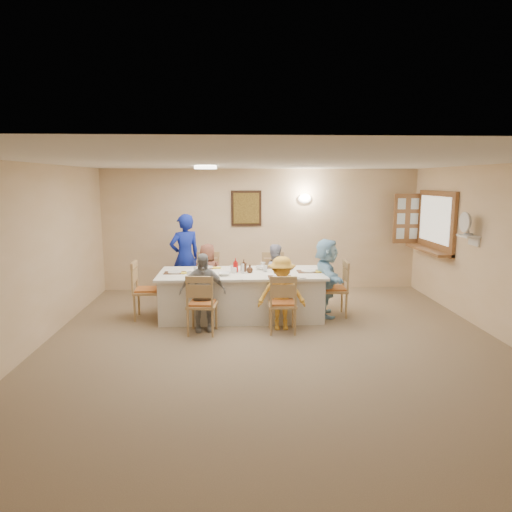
{
  "coord_description": "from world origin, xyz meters",
  "views": [
    {
      "loc": [
        -0.55,
        -5.9,
        2.27
      ],
      "look_at": [
        -0.2,
        1.4,
        1.05
      ],
      "focal_mm": 32.0,
      "sensor_mm": 36.0,
      "label": 1
    }
  ],
  "objects_px": {
    "serving_hatch": "(436,222)",
    "desk_fan": "(467,227)",
    "diner_front_left": "(203,292)",
    "diner_back_left": "(208,275)",
    "chair_front_right": "(282,303)",
    "chair_right_end": "(333,288)",
    "diner_right_end": "(326,277)",
    "chair_back_right": "(273,279)",
    "chair_left_end": "(148,290)",
    "chair_front_left": "(202,303)",
    "diner_back_right": "(274,275)",
    "diner_front_right": "(282,293)",
    "caregiver": "(185,257)",
    "dining_table": "(242,295)",
    "chair_back_left": "(208,279)",
    "condiment_ketchup": "(236,265)"
  },
  "relations": [
    {
      "from": "desk_fan",
      "to": "diner_front_left",
      "type": "bearing_deg",
      "value": -176.91
    },
    {
      "from": "chair_back_right",
      "to": "diner_back_right",
      "type": "distance_m",
      "value": 0.15
    },
    {
      "from": "chair_front_left",
      "to": "serving_hatch",
      "type": "bearing_deg",
      "value": -151.76
    },
    {
      "from": "chair_front_left",
      "to": "diner_front_left",
      "type": "xyz_separation_m",
      "value": [
        0.0,
        0.12,
        0.14
      ]
    },
    {
      "from": "caregiver",
      "to": "desk_fan",
      "type": "bearing_deg",
      "value": 132.38
    },
    {
      "from": "serving_hatch",
      "to": "chair_back_right",
      "type": "xyz_separation_m",
      "value": [
        -3.05,
        -0.09,
        -1.03
      ]
    },
    {
      "from": "diner_back_right",
      "to": "diner_right_end",
      "type": "distance_m",
      "value": 1.07
    },
    {
      "from": "dining_table",
      "to": "chair_back_right",
      "type": "bearing_deg",
      "value": 53.13
    },
    {
      "from": "chair_back_right",
      "to": "chair_left_end",
      "type": "bearing_deg",
      "value": -157.21
    },
    {
      "from": "diner_back_left",
      "to": "diner_back_right",
      "type": "distance_m",
      "value": 1.2
    },
    {
      "from": "chair_front_left",
      "to": "diner_front_left",
      "type": "bearing_deg",
      "value": -83.49
    },
    {
      "from": "chair_front_right",
      "to": "chair_right_end",
      "type": "xyz_separation_m",
      "value": [
        0.95,
        0.8,
        0.02
      ]
    },
    {
      "from": "diner_front_right",
      "to": "caregiver",
      "type": "xyz_separation_m",
      "value": [
        -1.65,
        1.83,
        0.26
      ]
    },
    {
      "from": "diner_back_left",
      "to": "diner_back_right",
      "type": "height_order",
      "value": "diner_back_left"
    },
    {
      "from": "chair_front_right",
      "to": "diner_back_right",
      "type": "distance_m",
      "value": 1.48
    },
    {
      "from": "diner_front_right",
      "to": "diner_right_end",
      "type": "xyz_separation_m",
      "value": [
        0.82,
        0.68,
        0.09
      ]
    },
    {
      "from": "diner_front_left",
      "to": "chair_back_left",
      "type": "bearing_deg",
      "value": 83.64
    },
    {
      "from": "desk_fan",
      "to": "diner_right_end",
      "type": "bearing_deg",
      "value": 167.83
    },
    {
      "from": "serving_hatch",
      "to": "desk_fan",
      "type": "distance_m",
      "value": 1.36
    },
    {
      "from": "dining_table",
      "to": "chair_right_end",
      "type": "relative_size",
      "value": 2.9
    },
    {
      "from": "chair_front_left",
      "to": "caregiver",
      "type": "distance_m",
      "value": 2.03
    },
    {
      "from": "diner_front_left",
      "to": "condiment_ketchup",
      "type": "distance_m",
      "value": 0.9
    },
    {
      "from": "dining_table",
      "to": "chair_left_end",
      "type": "xyz_separation_m",
      "value": [
        -1.55,
        0.0,
        0.1
      ]
    },
    {
      "from": "diner_front_left",
      "to": "diner_right_end",
      "type": "bearing_deg",
      "value": 12.25
    },
    {
      "from": "dining_table",
      "to": "caregiver",
      "type": "bearing_deg",
      "value": 132.4
    },
    {
      "from": "chair_front_right",
      "to": "diner_back_left",
      "type": "relative_size",
      "value": 0.78
    },
    {
      "from": "chair_front_right",
      "to": "diner_right_end",
      "type": "xyz_separation_m",
      "value": [
        0.82,
        0.8,
        0.21
      ]
    },
    {
      "from": "dining_table",
      "to": "diner_back_right",
      "type": "height_order",
      "value": "diner_back_right"
    },
    {
      "from": "chair_left_end",
      "to": "diner_front_right",
      "type": "relative_size",
      "value": 0.85
    },
    {
      "from": "chair_front_right",
      "to": "chair_right_end",
      "type": "relative_size",
      "value": 0.96
    },
    {
      "from": "dining_table",
      "to": "diner_front_right",
      "type": "xyz_separation_m",
      "value": [
        0.6,
        -0.68,
        0.19
      ]
    },
    {
      "from": "chair_back_right",
      "to": "diner_right_end",
      "type": "bearing_deg",
      "value": -41.91
    },
    {
      "from": "chair_front_right",
      "to": "serving_hatch",
      "type": "bearing_deg",
      "value": -148.98
    },
    {
      "from": "chair_front_left",
      "to": "diner_right_end",
      "type": "xyz_separation_m",
      "value": [
        2.02,
        0.8,
        0.2
      ]
    },
    {
      "from": "dining_table",
      "to": "caregiver",
      "type": "distance_m",
      "value": 1.62
    },
    {
      "from": "diner_back_left",
      "to": "diner_back_right",
      "type": "xyz_separation_m",
      "value": [
        1.2,
        0.0,
        -0.01
      ]
    },
    {
      "from": "serving_hatch",
      "to": "caregiver",
      "type": "bearing_deg",
      "value": 176.87
    },
    {
      "from": "dining_table",
      "to": "diner_right_end",
      "type": "xyz_separation_m",
      "value": [
        1.42,
        0.0,
        0.28
      ]
    },
    {
      "from": "chair_back_right",
      "to": "chair_left_end",
      "type": "distance_m",
      "value": 2.29
    },
    {
      "from": "chair_back_left",
      "to": "dining_table",
      "type": "bearing_deg",
      "value": -53.4
    },
    {
      "from": "chair_back_left",
      "to": "caregiver",
      "type": "distance_m",
      "value": 0.67
    },
    {
      "from": "chair_back_right",
      "to": "chair_front_right",
      "type": "relative_size",
      "value": 1.05
    },
    {
      "from": "chair_back_right",
      "to": "chair_left_end",
      "type": "relative_size",
      "value": 0.98
    },
    {
      "from": "desk_fan",
      "to": "dining_table",
      "type": "relative_size",
      "value": 0.11
    },
    {
      "from": "chair_right_end",
      "to": "diner_right_end",
      "type": "relative_size",
      "value": 0.72
    },
    {
      "from": "desk_fan",
      "to": "condiment_ketchup",
      "type": "xyz_separation_m",
      "value": [
        -3.63,
        0.47,
        -0.67
      ]
    },
    {
      "from": "diner_back_right",
      "to": "diner_front_right",
      "type": "height_order",
      "value": "diner_front_right"
    },
    {
      "from": "desk_fan",
      "to": "dining_table",
      "type": "xyz_separation_m",
      "value": [
        -3.54,
        0.46,
        -1.17
      ]
    },
    {
      "from": "diner_back_left",
      "to": "diner_front_left",
      "type": "height_order",
      "value": "diner_front_left"
    },
    {
      "from": "diner_back_right",
      "to": "chair_right_end",
      "type": "bearing_deg",
      "value": 142.75
    }
  ]
}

